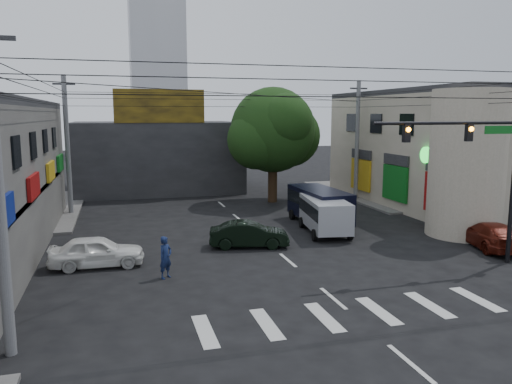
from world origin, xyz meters
name	(u,v)px	position (x,y,z in m)	size (l,w,h in m)	color
ground	(303,273)	(0.00, 0.00, 0.00)	(160.00, 160.00, 0.00)	black
sidewalk_far_right	(424,191)	(18.00, 18.00, 0.07)	(16.00, 16.00, 0.15)	#514F4C
building_right	(465,150)	(18.00, 13.00, 4.00)	(14.00, 18.00, 8.00)	gray
corner_column	(467,164)	(11.00, 4.00, 4.00)	(4.00, 4.00, 8.00)	gray
building_far	(156,156)	(-4.00, 26.00, 3.00)	(14.00, 10.00, 6.00)	#232326
billboard	(160,106)	(-4.00, 21.10, 7.30)	(7.00, 0.30, 2.60)	olive
tower_distant	(156,23)	(0.00, 70.00, 22.00)	(9.00, 9.00, 44.00)	silver
street_tree	(273,130)	(4.00, 17.00, 5.47)	(6.40, 6.40, 8.70)	black
traffic_gantry	(484,157)	(7.82, -1.00, 4.83)	(7.10, 0.35, 7.20)	black
utility_pole_far_left	(67,146)	(-10.50, 16.00, 4.60)	(0.32, 0.32, 9.20)	#59595B
utility_pole_far_right	(357,141)	(10.50, 16.00, 4.60)	(0.32, 0.32, 9.20)	#59595B
dark_sedan	(249,234)	(-1.12, 4.74, 0.66)	(4.18, 2.22, 1.31)	black
white_compact	(97,251)	(-8.43, 3.38, 0.69)	(4.09, 1.72, 1.38)	white
maroon_sedan	(490,235)	(10.50, 1.30, 0.66)	(2.95, 4.89, 1.33)	#4F140B
silver_minivan	(325,216)	(3.73, 6.39, 1.00)	(2.59, 4.87, 1.99)	#AFB1B7
navy_van	(319,207)	(4.33, 8.64, 1.09)	(2.19, 5.51, 2.19)	black
traffic_officer	(166,257)	(-5.66, 0.98, 0.88)	(0.76, 0.73, 1.75)	#142047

